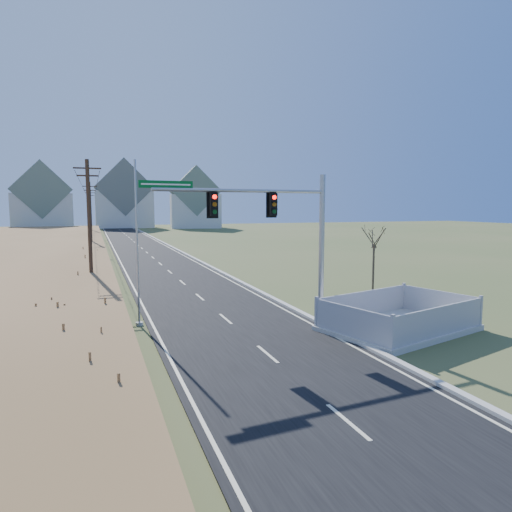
{
  "coord_description": "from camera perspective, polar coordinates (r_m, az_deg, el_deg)",
  "views": [
    {
      "loc": [
        -6.29,
        -18.22,
        5.84
      ],
      "look_at": [
        1.25,
        2.82,
        3.4
      ],
      "focal_mm": 32.0,
      "sensor_mm": 36.0,
      "label": 1
    }
  ],
  "objects": [
    {
      "name": "utility_pole_near",
      "position": [
        33.24,
        -20.11,
        3.86
      ],
      "size": [
        1.8,
        0.26,
        9.0
      ],
      "color": "#422D1E",
      "rests_on": "ground"
    },
    {
      "name": "condo_ne",
      "position": [
        125.02,
        -7.63,
        6.64
      ],
      "size": [
        14.12,
        10.51,
        16.52
      ],
      "rotation": [
        0.0,
        0.0,
        -0.1
      ],
      "color": "silver",
      "rests_on": "ground"
    },
    {
      "name": "road",
      "position": [
        68.76,
        -14.4,
        1.19
      ],
      "size": [
        8.0,
        180.0,
        0.06
      ],
      "primitive_type": "cube",
      "color": "black",
      "rests_on": "ground"
    },
    {
      "name": "traffic_signal_mast",
      "position": [
        22.1,
        4.12,
        2.8
      ],
      "size": [
        9.27,
        1.13,
        7.4
      ],
      "rotation": [
        0.0,
        0.0,
        0.09
      ],
      "color": "#9EA0A5",
      "rests_on": "ground"
    },
    {
      "name": "curb",
      "position": [
        69.25,
        -10.98,
        1.36
      ],
      "size": [
        0.3,
        180.0,
        0.18
      ],
      "primitive_type": "cube",
      "color": "#B2AFA8",
      "rests_on": "ground"
    },
    {
      "name": "condo_nnw",
      "position": [
        126.77,
        -25.17,
        6.14
      ],
      "size": [
        14.93,
        11.17,
        17.03
      ],
      "rotation": [
        0.0,
        0.0,
        0.07
      ],
      "color": "silver",
      "rests_on": "ground"
    },
    {
      "name": "condo_n",
      "position": [
        130.5,
        -16.19,
        6.77
      ],
      "size": [
        15.27,
        10.2,
        18.54
      ],
      "color": "silver",
      "rests_on": "ground"
    },
    {
      "name": "utility_pole_mid",
      "position": [
        63.23,
        -19.98,
        4.81
      ],
      "size": [
        1.8,
        0.26,
        9.0
      ],
      "color": "#422D1E",
      "rests_on": "ground"
    },
    {
      "name": "open_sign",
      "position": [
        21.14,
        18.41,
        -9.16
      ],
      "size": [
        0.52,
        0.08,
        0.65
      ],
      "rotation": [
        0.0,
        0.0,
        0.04
      ],
      "color": "white",
      "rests_on": "ground"
    },
    {
      "name": "fence_enclosure",
      "position": [
        22.75,
        17.37,
        -8.16
      ],
      "size": [
        7.78,
        6.28,
        1.56
      ],
      "rotation": [
        0.0,
        0.0,
        0.27
      ],
      "color": "#B7B5AD",
      "rests_on": "ground"
    },
    {
      "name": "flagpole",
      "position": [
        22.83,
        -14.58,
        -0.57
      ],
      "size": [
        0.36,
        0.36,
        8.06
      ],
      "color": "#B7B5AD",
      "rests_on": "ground"
    },
    {
      "name": "utility_pole_far",
      "position": [
        93.23,
        -19.93,
        5.15
      ],
      "size": [
        1.8,
        0.26,
        9.0
      ],
      "color": "#422D1E",
      "rests_on": "ground"
    },
    {
      "name": "ground",
      "position": [
        20.14,
        -0.65,
        -10.63
      ],
      "size": [
        260.0,
        260.0,
        0.0
      ],
      "primitive_type": "plane",
      "color": "#425127",
      "rests_on": "ground"
    },
    {
      "name": "bare_tree",
      "position": [
        31.89,
        14.56,
        2.48
      ],
      "size": [
        1.81,
        1.81,
        4.8
      ],
      "color": "#4C3F33",
      "rests_on": "ground"
    }
  ]
}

